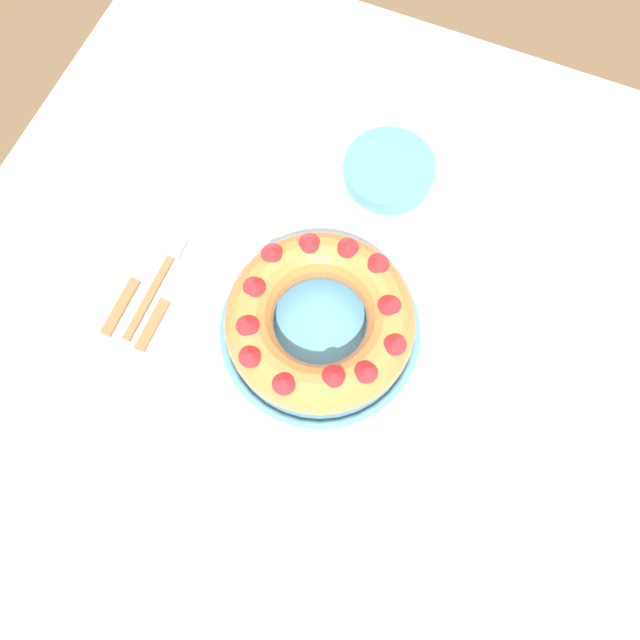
# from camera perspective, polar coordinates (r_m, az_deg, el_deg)

# --- Properties ---
(ground_plane) EXTENTS (8.00, 8.00, 0.00)m
(ground_plane) POSITION_cam_1_polar(r_m,az_deg,el_deg) (1.66, -1.02, -9.81)
(ground_plane) COLOR brown
(dining_table) EXTENTS (1.13, 1.26, 0.77)m
(dining_table) POSITION_cam_1_polar(r_m,az_deg,el_deg) (1.00, -1.67, -3.44)
(dining_table) COLOR silver
(dining_table) RESTS_ON ground_plane
(serving_dish) EXTENTS (0.29, 0.29, 0.02)m
(serving_dish) POSITION_cam_1_polar(r_m,az_deg,el_deg) (0.91, -0.00, -0.93)
(serving_dish) COLOR #518EB2
(serving_dish) RESTS_ON dining_table
(bundt_cake) EXTENTS (0.27, 0.27, 0.09)m
(bundt_cake) POSITION_cam_1_polar(r_m,az_deg,el_deg) (0.86, -0.00, 0.04)
(bundt_cake) COLOR #C67538
(bundt_cake) RESTS_ON serving_dish
(fork) EXTENTS (0.02, 0.20, 0.01)m
(fork) POSITION_cam_1_polar(r_m,az_deg,el_deg) (0.98, -14.19, 4.21)
(fork) COLOR #936038
(fork) RESTS_ON dining_table
(serving_knife) EXTENTS (0.02, 0.21, 0.01)m
(serving_knife) POSITION_cam_1_polar(r_m,az_deg,el_deg) (0.98, -16.58, 3.33)
(serving_knife) COLOR #936038
(serving_knife) RESTS_ON dining_table
(cake_knife) EXTENTS (0.02, 0.19, 0.01)m
(cake_knife) POSITION_cam_1_polar(r_m,az_deg,el_deg) (0.96, -14.03, 1.54)
(cake_knife) COLOR #936038
(cake_knife) RESTS_ON dining_table
(side_bowl) EXTENTS (0.14, 0.14, 0.03)m
(side_bowl) POSITION_cam_1_polar(r_m,az_deg,el_deg) (1.02, 6.31, 13.44)
(side_bowl) COLOR #518EB2
(side_bowl) RESTS_ON dining_table
(napkin) EXTENTS (0.18, 0.15, 0.00)m
(napkin) POSITION_cam_1_polar(r_m,az_deg,el_deg) (0.93, 15.04, -5.34)
(napkin) COLOR white
(napkin) RESTS_ON dining_table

